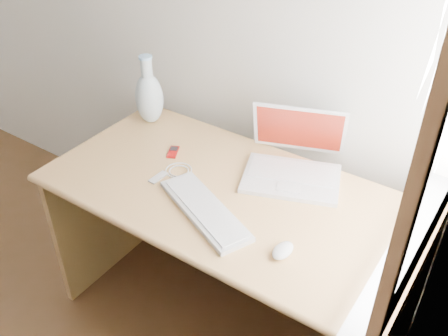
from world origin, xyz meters
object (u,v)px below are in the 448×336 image
Objects in this scene: desk at (242,222)px; vase at (149,96)px; external_keyboard at (205,210)px; laptop at (298,162)px.

desk is 4.45× the size of vase.
external_keyboard reaches higher than desk.
laptop is 0.94× the size of external_keyboard.
laptop reaches higher than desk.
desk is 0.35m from laptop.
external_keyboard is at bearing -33.21° from vase.
desk is 3.11× the size of external_keyboard.
external_keyboard is 1.43× the size of vase.
vase reaches higher than external_keyboard.
desk is 0.71m from vase.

